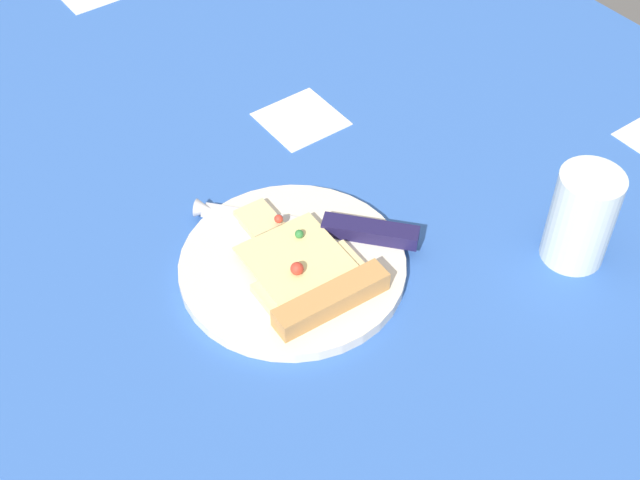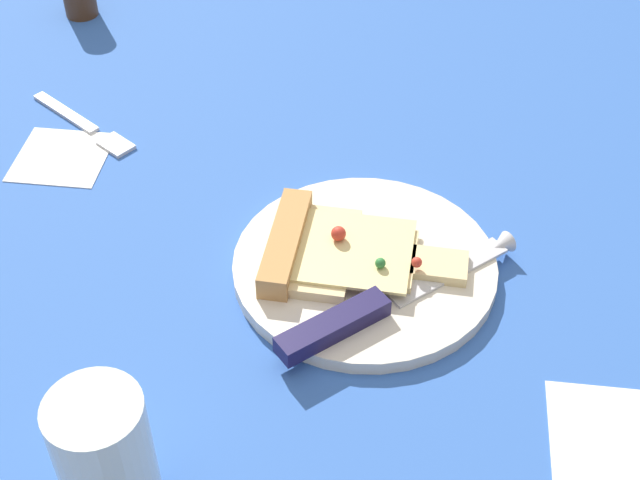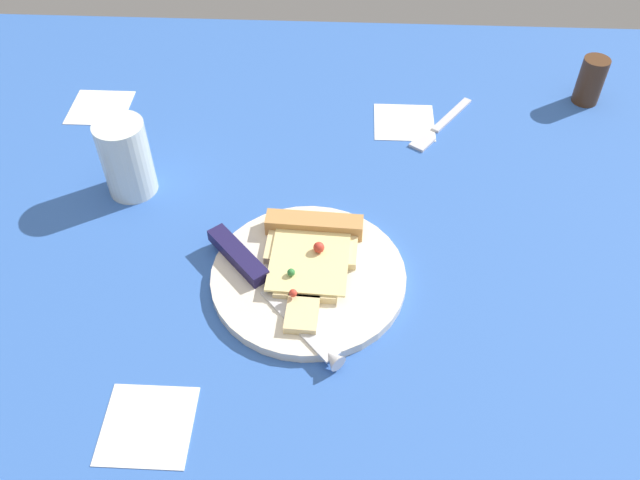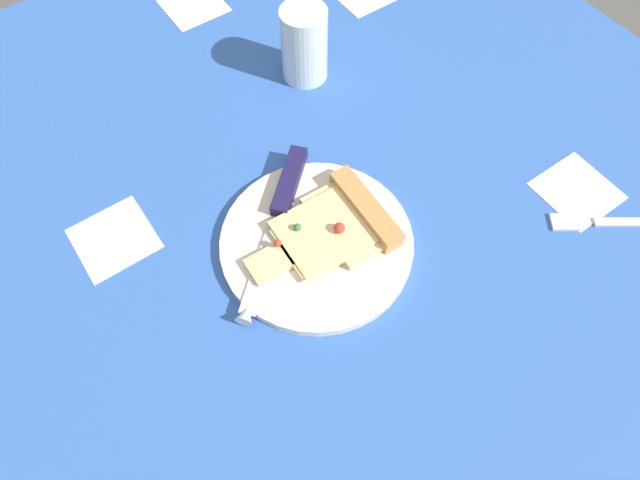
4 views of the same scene
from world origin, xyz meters
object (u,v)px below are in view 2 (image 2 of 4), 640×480
knife (379,304)px  drinking_glass (105,457)px  plate (365,266)px  pizza_slice (335,251)px  fork (86,124)px

knife → drinking_glass: size_ratio=1.82×
plate → drinking_glass: (-24.60, 15.11, 4.69)cm
pizza_slice → fork: 33.39cm
plate → drinking_glass: size_ratio=2.16×
pizza_slice → plate: bearing=90.0°
pizza_slice → fork: size_ratio=1.31×
plate → fork: size_ratio=1.70×
drinking_glass → fork: 45.54cm
drinking_glass → plate: bearing=-31.6°
pizza_slice → drinking_glass: drinking_glass is taller
plate → knife: knife is taller
knife → fork: size_ratio=1.43×
plate → knife: bearing=-163.7°
drinking_glass → pizza_slice: bearing=-26.8°
pizza_slice → knife: size_ratio=0.92×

